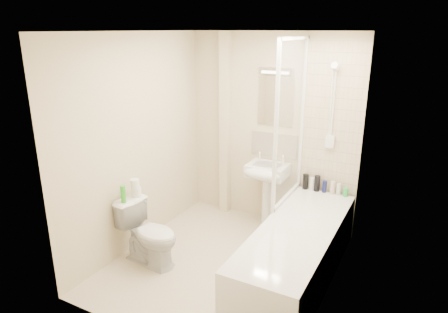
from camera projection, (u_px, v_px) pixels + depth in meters
The scene contains 26 objects.
floor at pixel (224, 263), 4.31m from camera, with size 2.50×2.50×0.00m, color beige.
wall_back at pixel (271, 131), 5.00m from camera, with size 2.20×0.02×2.40m, color beige.
wall_left at pixel (137, 144), 4.44m from camera, with size 0.02×2.50×2.40m, color beige.
wall_right at pixel (336, 177), 3.45m from camera, with size 0.02×2.50×2.40m, color beige.
ceiling at pixel (224, 31), 3.58m from camera, with size 2.20×2.50×0.02m, color white.
tile_back at pixel (332, 120), 4.58m from camera, with size 0.70×0.01×1.75m, color beige.
tile_right at pixel (341, 148), 3.51m from camera, with size 0.01×2.10×1.75m, color beige.
pipe_boxing at pixel (225, 126), 5.22m from camera, with size 0.12×0.12×2.40m, color beige.
splashback at pixel (274, 145), 5.02m from camera, with size 0.60×0.01×0.30m, color beige.
mirror at pixel (276, 101), 4.85m from camera, with size 0.46×0.01×0.60m, color white.
strip_light at pixel (276, 70), 4.71m from camera, with size 0.42×0.07×0.07m, color silver.
bathtub at pixel (297, 251), 4.01m from camera, with size 0.70×2.10×0.55m.
shower_screen at pixel (291, 122), 4.36m from camera, with size 0.04×0.92×1.80m.
shower_fixture at pixel (332, 110), 4.51m from camera, with size 0.10×0.16×0.99m.
pedestal_sink at pixel (266, 178), 4.94m from camera, with size 0.49×0.46×0.94m.
bottle_black_a at pixel (305, 182), 4.86m from camera, with size 0.07×0.07×0.19m, color black.
bottle_white_a at pixel (312, 184), 4.83m from camera, with size 0.06×0.06×0.16m, color silver.
bottle_black_b at pixel (317, 183), 4.80m from camera, with size 0.07×0.07×0.19m, color black.
bottle_blue at pixel (324, 187), 4.76m from camera, with size 0.05×0.05×0.15m, color #121852.
bottle_cream at pixel (333, 188), 4.72m from camera, with size 0.06×0.06×0.16m, color beige.
bottle_white_b at pixel (339, 189), 4.69m from camera, with size 0.05×0.05×0.14m, color silver.
bottle_green at pixel (346, 192), 4.66m from camera, with size 0.06×0.06×0.10m, color green.
toilet at pixel (149, 233), 4.24m from camera, with size 0.71×0.46×0.69m, color white.
toilet_roll_lower at pixel (136, 192), 4.31m from camera, with size 0.11×0.11×0.10m, color white.
toilet_roll_upper at pixel (135, 184), 4.24m from camera, with size 0.10×0.10×0.11m, color white.
green_bottle at pixel (123, 194), 4.15m from camera, with size 0.05×0.05×0.19m, color green.
Camera 1 is at (1.77, -3.31, 2.43)m, focal length 32.00 mm.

